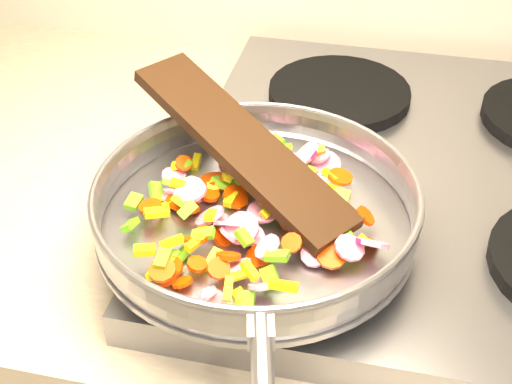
# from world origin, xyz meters

# --- Properties ---
(cooktop) EXTENTS (0.60, 0.60, 0.04)m
(cooktop) POSITION_xyz_m (-0.70, 1.67, 0.92)
(cooktop) COLOR #939399
(cooktop) RESTS_ON counter_top
(grate_fl) EXTENTS (0.19, 0.19, 0.02)m
(grate_fl) POSITION_xyz_m (-0.84, 1.52, 0.95)
(grate_fl) COLOR black
(grate_fl) RESTS_ON cooktop
(grate_bl) EXTENTS (0.19, 0.19, 0.02)m
(grate_bl) POSITION_xyz_m (-0.84, 1.81, 0.95)
(grate_bl) COLOR black
(grate_bl) RESTS_ON cooktop
(saute_pan) EXTENTS (0.36, 0.52, 0.05)m
(saute_pan) POSITION_xyz_m (-0.89, 1.50, 0.98)
(saute_pan) COLOR #9E9EA5
(saute_pan) RESTS_ON grate_fl
(vegetable_heap) EXTENTS (0.27, 0.28, 0.05)m
(vegetable_heap) POSITION_xyz_m (-0.89, 1.50, 0.97)
(vegetable_heap) COLOR yellow
(vegetable_heap) RESTS_ON saute_pan
(wooden_spatula) EXTENTS (0.27, 0.22, 0.08)m
(wooden_spatula) POSITION_xyz_m (-0.91, 1.56, 1.02)
(wooden_spatula) COLOR black
(wooden_spatula) RESTS_ON saute_pan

